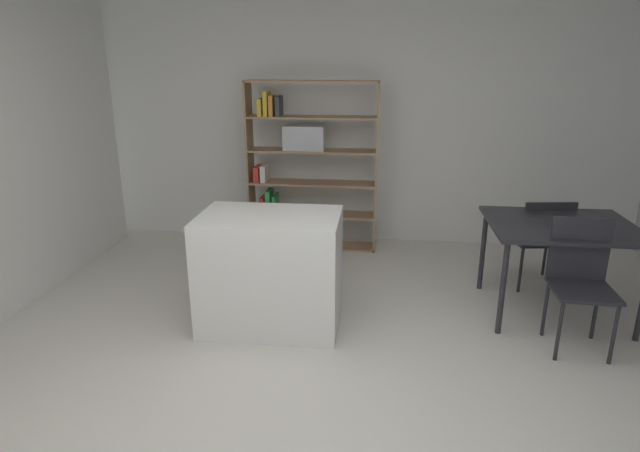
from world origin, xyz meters
TOP-DOWN VIEW (x-y plane):
  - ground_plane at (0.00, 0.00)m, footprint 9.17×9.17m
  - back_partition at (0.00, 3.12)m, footprint 6.67×0.06m
  - kitchen_island at (-0.42, 0.89)m, footprint 1.08×0.71m
  - open_bookshelf at (-0.44, 2.75)m, footprint 1.42×0.30m
  - dining_table at (1.89, 1.35)m, footprint 1.14×0.96m
  - dining_chair_far at (1.90, 1.86)m, footprint 0.51×0.51m
  - dining_chair_near at (1.89, 0.85)m, footprint 0.43×0.43m

SIDE VIEW (x-z plane):
  - ground_plane at x=0.00m, z-range 0.00..0.00m
  - kitchen_island at x=-0.42m, z-range 0.00..0.91m
  - dining_chair_far at x=1.90m, z-range 0.09..0.95m
  - dining_chair_near at x=1.89m, z-range 0.09..1.05m
  - dining_table at x=1.89m, z-range 0.32..1.10m
  - open_bookshelf at x=-0.44m, z-range 0.07..1.91m
  - back_partition at x=0.00m, z-range 0.00..2.73m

